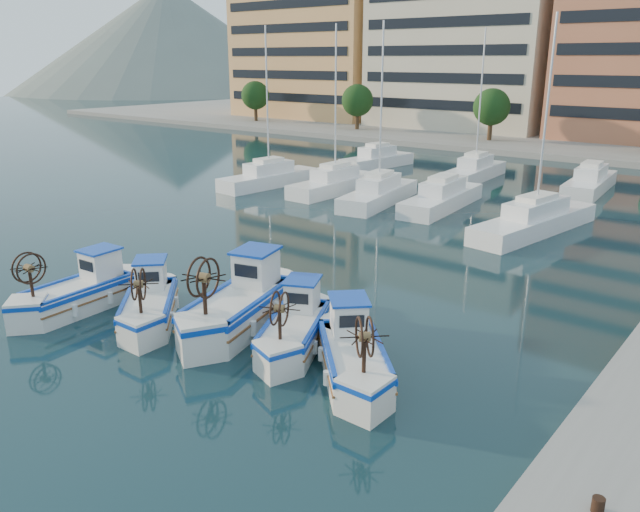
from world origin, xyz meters
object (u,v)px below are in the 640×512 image
Objects in this scene: fishing_boat_c at (241,303)px; fishing_boat_d at (295,326)px; fishing_boat_b at (149,302)px; fishing_boat_a at (80,290)px; fishing_boat_e at (353,353)px.

fishing_boat_c is 2.61m from fishing_boat_d.
fishing_boat_b is at bearing -164.36° from fishing_boat_c.
fishing_boat_a is 1.04× the size of fishing_boat_d.
fishing_boat_b is 3.45m from fishing_boat_c.
fishing_boat_b is 0.98× the size of fishing_boat_e.
fishing_boat_c is 5.36m from fishing_boat_e.
fishing_boat_a is 1.10× the size of fishing_boat_b.
fishing_boat_a is 3.17m from fishing_boat_b.
fishing_boat_a is 8.99m from fishing_boat_d.
fishing_boat_e reaches higher than fishing_boat_b.
fishing_boat_e reaches higher than fishing_boat_d.
fishing_boat_d is at bearing -28.21° from fishing_boat_b.
fishing_boat_b is 0.95× the size of fishing_boat_d.
fishing_boat_d is (2.60, -0.02, -0.18)m from fishing_boat_c.
fishing_boat_b is at bearing 13.05° from fishing_boat_a.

